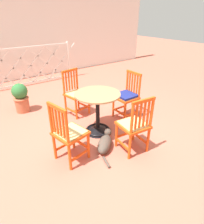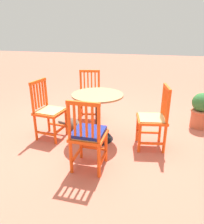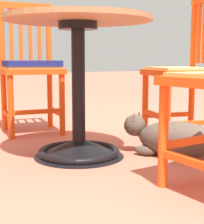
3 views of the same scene
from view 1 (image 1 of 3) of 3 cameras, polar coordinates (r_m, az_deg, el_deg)
The scene contains 10 objects.
ground_plane at distance 3.32m, azimuth -1.74°, elevation -7.47°, with size 24.00×24.00×0.00m, color #BC604C.
building_wall_backdrop at distance 6.57m, azimuth -24.57°, elevation 21.04°, with size 10.00×0.20×2.80m, color silver.
lattice_fence_panel at distance 5.88m, azimuth -22.69°, elevation 12.34°, with size 3.40×0.06×1.11m.
cafe_table at distance 3.33m, azimuth -1.28°, elevation -1.53°, with size 0.76×0.76×0.73m.
orange_chair_tucked_in at distance 2.84m, azimuth 9.60°, elevation -4.09°, with size 0.44×0.44×0.91m.
orange_chair_facing_out at distance 3.76m, azimuth 7.40°, elevation 4.61°, with size 0.40×0.40×0.91m.
orange_chair_at_corner at distance 3.92m, azimuth -7.85°, elevation 5.34°, with size 0.47×0.47×0.91m.
orange_chair_near_fence at distance 2.66m, azimuth -9.89°, elevation -6.48°, with size 0.47×0.47×0.91m.
tabby_cat at distance 3.03m, azimuth 0.96°, elevation -9.09°, with size 0.49×0.61×0.23m.
terracotta_planter at distance 4.35m, azimuth -23.09°, elevation 4.12°, with size 0.32×0.32×0.62m.
Camera 1 is at (-1.52, -2.24, 1.91)m, focal length 30.65 mm.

